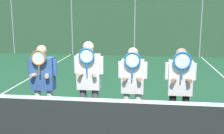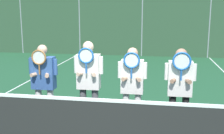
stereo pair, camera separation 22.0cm
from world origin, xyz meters
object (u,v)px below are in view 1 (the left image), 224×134
(player_leftmost, at_px, (43,80))
(player_center_right, at_px, (133,83))
(player_rightmost, at_px, (180,84))
(car_far_left, at_px, (65,32))
(car_left_of_center, at_px, (146,35))
(player_center_left, at_px, (89,79))

(player_leftmost, bearing_deg, player_center_right, 1.27)
(player_leftmost, distance_m, player_rightmost, 2.67)
(player_leftmost, bearing_deg, car_far_left, 104.82)
(player_leftmost, xyz_separation_m, player_rightmost, (2.67, 0.01, 0.00))
(player_center_right, relative_size, car_left_of_center, 0.37)
(car_left_of_center, bearing_deg, player_rightmost, -86.58)
(car_far_left, height_order, car_left_of_center, car_far_left)
(player_center_left, bearing_deg, player_rightmost, -0.19)
(player_center_left, bearing_deg, player_center_right, 1.79)
(player_center_right, height_order, car_left_of_center, car_left_of_center)
(player_center_right, relative_size, car_far_left, 0.36)
(player_leftmost, relative_size, player_center_right, 1.01)
(player_center_left, height_order, player_center_right, player_center_left)
(car_far_left, xyz_separation_m, car_left_of_center, (5.28, -0.15, -0.08))
(player_center_right, bearing_deg, player_leftmost, -178.73)
(player_center_left, xyz_separation_m, player_center_right, (0.85, 0.03, -0.07))
(player_leftmost, height_order, player_rightmost, player_leftmost)
(player_center_right, xyz_separation_m, car_far_left, (-5.14, 12.65, -0.04))
(player_center_right, xyz_separation_m, car_left_of_center, (0.14, 12.50, -0.12))
(car_far_left, bearing_deg, car_left_of_center, -1.64)
(player_rightmost, xyz_separation_m, car_far_left, (-6.03, 12.68, -0.06))
(player_leftmost, relative_size, player_center_left, 0.95)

